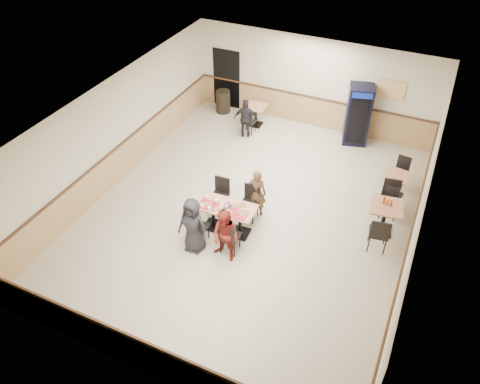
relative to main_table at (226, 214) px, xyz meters
The scene contains 20 objects.
ground 1.02m from the main_table, 72.82° to the left, with size 10.00×10.00×0.00m, color beige.
room_shell 3.96m from the main_table, 59.02° to the left, with size 10.00×10.00×10.00m.
main_table is the anchor object (origin of this frame).
main_chairs 0.06m from the main_table, behind, with size 1.37×1.76×0.99m.
diner_woman_left 1.02m from the main_table, 115.11° to the right, with size 0.73×0.48×1.50m, color black.
diner_woman_right 0.97m from the main_table, 64.84° to the right, with size 0.68×0.53×1.40m, color maroon.
diner_man_opposite 1.01m from the main_table, 64.89° to the left, with size 0.50×0.33×1.37m, color brown.
lone_diner 4.46m from the main_table, 108.01° to the left, with size 0.77×0.32×1.32m, color black.
tabletop_clutter 0.31m from the main_table, 106.22° to the right, with size 1.28×0.72×0.12m.
side_table_near 3.91m from the main_table, 24.35° to the left, with size 0.88×0.88×0.82m.
side_table_near_chair_south 3.68m from the main_table, 14.99° to the left, with size 0.48×0.48×1.04m, color black, non-canonical shape.
side_table_near_chair_north 4.22m from the main_table, 32.52° to the left, with size 0.48×0.48×1.04m, color black, non-canonical shape.
side_table_far 4.79m from the main_table, 41.49° to the left, with size 0.73×0.73×0.69m.
side_table_far_chair_south 4.45m from the main_table, 36.14° to the left, with size 0.41×0.41×0.88m, color black, non-canonical shape.
side_table_far_chair_north 5.18m from the main_table, 46.09° to the left, with size 0.41×0.41×0.88m, color black, non-canonical shape.
condiment_caddy 3.92m from the main_table, 25.21° to the left, with size 0.23×0.06×0.20m.
back_table 5.23m from the main_table, 105.27° to the left, with size 0.69×0.69×0.71m.
back_table_chair_lone 4.68m from the main_table, 107.11° to the left, with size 0.42×0.42×0.90m, color black, non-canonical shape.
pepsi_cooler 5.77m from the main_table, 70.86° to the left, with size 0.88×0.88×1.91m.
trash_bin 6.07m from the main_table, 117.21° to the left, with size 0.50×0.50×0.79m, color black.
Camera 1 is at (3.66, -8.53, 8.21)m, focal length 35.00 mm.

